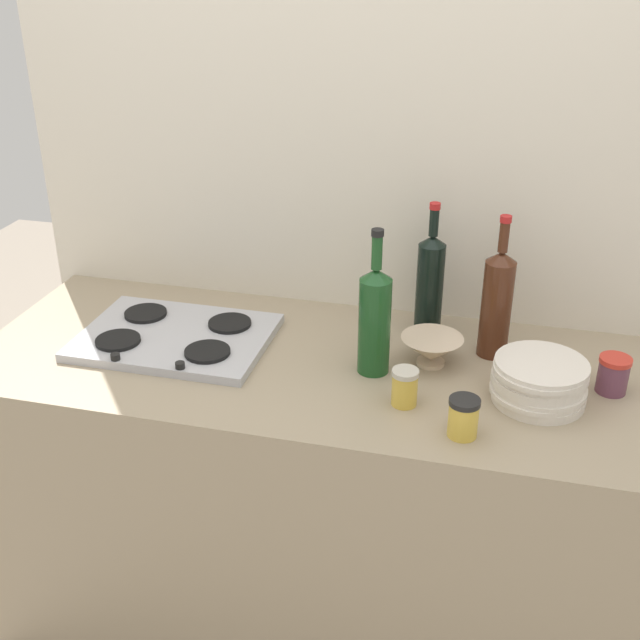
{
  "coord_description": "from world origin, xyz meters",
  "views": [
    {
      "loc": [
        0.43,
        -1.71,
        1.9
      ],
      "look_at": [
        0.0,
        0.0,
        1.02
      ],
      "focal_mm": 44.38,
      "sensor_mm": 36.0,
      "label": 1
    }
  ],
  "objects_px": {
    "stovetop_hob": "(175,337)",
    "condiment_jar_front": "(463,417)",
    "mixing_bowl": "(431,349)",
    "condiment_jar_spare": "(405,387)",
    "wine_bottle_mid_right": "(497,302)",
    "wine_bottle_leftmost": "(430,283)",
    "plate_stack": "(539,382)",
    "wine_bottle_mid_left": "(375,319)",
    "condiment_jar_rear": "(613,375)"
  },
  "relations": [
    {
      "from": "wine_bottle_leftmost",
      "to": "condiment_jar_rear",
      "type": "height_order",
      "value": "wine_bottle_leftmost"
    },
    {
      "from": "wine_bottle_leftmost",
      "to": "condiment_jar_front",
      "type": "xyz_separation_m",
      "value": [
        0.14,
        -0.47,
        -0.1
      ]
    },
    {
      "from": "condiment_jar_spare",
      "to": "wine_bottle_mid_left",
      "type": "bearing_deg",
      "value": 126.4
    },
    {
      "from": "wine_bottle_leftmost",
      "to": "wine_bottle_mid_left",
      "type": "height_order",
      "value": "wine_bottle_mid_left"
    },
    {
      "from": "plate_stack",
      "to": "mixing_bowl",
      "type": "distance_m",
      "value": 0.29
    },
    {
      "from": "mixing_bowl",
      "to": "wine_bottle_mid_left",
      "type": "bearing_deg",
      "value": -153.46
    },
    {
      "from": "wine_bottle_mid_left",
      "to": "condiment_jar_rear",
      "type": "height_order",
      "value": "wine_bottle_mid_left"
    },
    {
      "from": "wine_bottle_mid_left",
      "to": "wine_bottle_mid_right",
      "type": "height_order",
      "value": "wine_bottle_mid_right"
    },
    {
      "from": "wine_bottle_mid_right",
      "to": "condiment_jar_spare",
      "type": "distance_m",
      "value": 0.36
    },
    {
      "from": "wine_bottle_mid_left",
      "to": "stovetop_hob",
      "type": "bearing_deg",
      "value": 177.74
    },
    {
      "from": "stovetop_hob",
      "to": "condiment_jar_spare",
      "type": "bearing_deg",
      "value": -13.65
    },
    {
      "from": "stovetop_hob",
      "to": "plate_stack",
      "type": "bearing_deg",
      "value": -3.86
    },
    {
      "from": "plate_stack",
      "to": "wine_bottle_mid_left",
      "type": "bearing_deg",
      "value": 173.99
    },
    {
      "from": "mixing_bowl",
      "to": "condiment_jar_rear",
      "type": "distance_m",
      "value": 0.44
    },
    {
      "from": "plate_stack",
      "to": "wine_bottle_leftmost",
      "type": "xyz_separation_m",
      "value": [
        -0.3,
        0.28,
        0.1
      ]
    },
    {
      "from": "wine_bottle_leftmost",
      "to": "stovetop_hob",
      "type": "bearing_deg",
      "value": -161.29
    },
    {
      "from": "stovetop_hob",
      "to": "condiment_jar_front",
      "type": "xyz_separation_m",
      "value": [
        0.78,
        -0.25,
        0.03
      ]
    },
    {
      "from": "wine_bottle_leftmost",
      "to": "wine_bottle_mid_left",
      "type": "relative_size",
      "value": 0.99
    },
    {
      "from": "condiment_jar_rear",
      "to": "wine_bottle_mid_left",
      "type": "bearing_deg",
      "value": -175.7
    },
    {
      "from": "mixing_bowl",
      "to": "condiment_jar_front",
      "type": "xyz_separation_m",
      "value": [
        0.11,
        -0.3,
        0.0
      ]
    },
    {
      "from": "stovetop_hob",
      "to": "condiment_jar_spare",
      "type": "relative_size",
      "value": 5.52
    },
    {
      "from": "wine_bottle_mid_left",
      "to": "condiment_jar_spare",
      "type": "distance_m",
      "value": 0.19
    },
    {
      "from": "stovetop_hob",
      "to": "condiment_jar_rear",
      "type": "height_order",
      "value": "condiment_jar_rear"
    },
    {
      "from": "plate_stack",
      "to": "condiment_jar_front",
      "type": "bearing_deg",
      "value": -130.28
    },
    {
      "from": "mixing_bowl",
      "to": "condiment_jar_front",
      "type": "distance_m",
      "value": 0.31
    },
    {
      "from": "stovetop_hob",
      "to": "wine_bottle_mid_right",
      "type": "distance_m",
      "value": 0.85
    },
    {
      "from": "mixing_bowl",
      "to": "condiment_jar_spare",
      "type": "relative_size",
      "value": 1.75
    },
    {
      "from": "wine_bottle_mid_left",
      "to": "condiment_jar_spare",
      "type": "height_order",
      "value": "wine_bottle_mid_left"
    },
    {
      "from": "mixing_bowl",
      "to": "condiment_jar_rear",
      "type": "xyz_separation_m",
      "value": [
        0.43,
        -0.03,
        0.0
      ]
    },
    {
      "from": "wine_bottle_mid_left",
      "to": "condiment_jar_spare",
      "type": "relative_size",
      "value": 4.15
    },
    {
      "from": "wine_bottle_mid_left",
      "to": "condiment_jar_rear",
      "type": "relative_size",
      "value": 4.1
    },
    {
      "from": "condiment_jar_rear",
      "to": "condiment_jar_spare",
      "type": "distance_m",
      "value": 0.5
    },
    {
      "from": "wine_bottle_mid_right",
      "to": "wine_bottle_mid_left",
      "type": "bearing_deg",
      "value": -150.3
    },
    {
      "from": "plate_stack",
      "to": "condiment_jar_spare",
      "type": "height_order",
      "value": "plate_stack"
    },
    {
      "from": "wine_bottle_mid_right",
      "to": "condiment_jar_front",
      "type": "height_order",
      "value": "wine_bottle_mid_right"
    },
    {
      "from": "stovetop_hob",
      "to": "condiment_jar_spare",
      "type": "xyz_separation_m",
      "value": [
        0.64,
        -0.16,
        0.03
      ]
    },
    {
      "from": "wine_bottle_leftmost",
      "to": "condiment_jar_front",
      "type": "height_order",
      "value": "wine_bottle_leftmost"
    },
    {
      "from": "plate_stack",
      "to": "condiment_jar_front",
      "type": "xyz_separation_m",
      "value": [
        -0.16,
        -0.19,
        -0.0
      ]
    },
    {
      "from": "stovetop_hob",
      "to": "wine_bottle_mid_left",
      "type": "relative_size",
      "value": 1.33
    },
    {
      "from": "stovetop_hob",
      "to": "mixing_bowl",
      "type": "xyz_separation_m",
      "value": [
        0.68,
        0.05,
        0.03
      ]
    },
    {
      "from": "plate_stack",
      "to": "wine_bottle_mid_left",
      "type": "distance_m",
      "value": 0.41
    },
    {
      "from": "wine_bottle_mid_right",
      "to": "condiment_jar_spare",
      "type": "relative_size",
      "value": 4.18
    },
    {
      "from": "wine_bottle_leftmost",
      "to": "condiment_jar_rear",
      "type": "bearing_deg",
      "value": -22.95
    },
    {
      "from": "condiment_jar_front",
      "to": "mixing_bowl",
      "type": "bearing_deg",
      "value": 109.6
    },
    {
      "from": "stovetop_hob",
      "to": "plate_stack",
      "type": "height_order",
      "value": "plate_stack"
    },
    {
      "from": "mixing_bowl",
      "to": "condiment_jar_rear",
      "type": "height_order",
      "value": "condiment_jar_rear"
    },
    {
      "from": "condiment_jar_rear",
      "to": "stovetop_hob",
      "type": "bearing_deg",
      "value": -178.9
    },
    {
      "from": "condiment_jar_front",
      "to": "condiment_jar_rear",
      "type": "bearing_deg",
      "value": 39.51
    },
    {
      "from": "wine_bottle_leftmost",
      "to": "plate_stack",
      "type": "bearing_deg",
      "value": -43.7
    },
    {
      "from": "condiment_jar_spare",
      "to": "stovetop_hob",
      "type": "bearing_deg",
      "value": 166.35
    }
  ]
}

